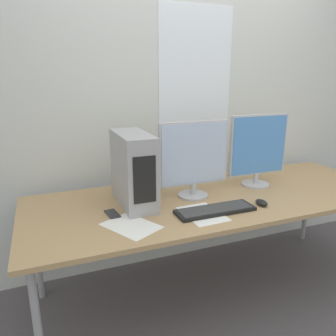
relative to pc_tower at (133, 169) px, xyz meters
The scene contains 11 objects.
ground_plane 1.24m from the pc_tower, 43.42° to the right, with size 14.00×14.00×0.00m, color #565156.
wall_back 0.86m from the pc_tower, 42.60° to the left, with size 8.00×0.07×2.70m.
desk 0.63m from the pc_tower, ahead, with size 2.52×0.93×0.74m.
pc_tower is the anchor object (origin of this frame).
monitor_main 0.40m from the pc_tower, ahead, with size 0.48×0.20×0.50m.
monitor_right_near 0.93m from the pc_tower, ahead, with size 0.46×0.20×0.52m.
keyboard 0.55m from the pc_tower, 36.43° to the right, with size 0.48×0.15×0.02m.
mouse 0.82m from the pc_tower, 23.58° to the right, with size 0.06×0.09×0.03m.
cell_phone 0.30m from the pc_tower, 144.30° to the right, with size 0.08×0.13×0.01m.
paper_sheet_left 0.39m from the pc_tower, 109.07° to the right, with size 0.32×0.36×0.00m.
paper_sheet_front 0.50m from the pc_tower, 42.93° to the right, with size 0.22×0.30×0.00m.
Camera 1 is at (-1.08, -1.34, 1.52)m, focal length 35.00 mm.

